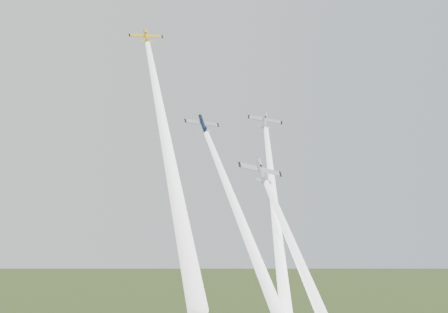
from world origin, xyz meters
TOP-DOWN VIEW (x-y plane):
  - plane_yellow at (-12.95, 3.79)m, footprint 7.07×6.15m
  - smoke_trail_yellow at (-14.89, -21.23)m, footprint 5.95×47.24m
  - plane_navy at (-3.08, -2.44)m, footprint 7.17×5.77m
  - smoke_trail_navy at (-2.65, -28.88)m, footprint 3.11×49.92m
  - plane_silver_right at (11.22, 0.31)m, footprint 9.30×7.65m
  - smoke_trail_silver_right at (2.18, -25.02)m, footprint 19.23×48.62m
  - plane_silver_low at (4.54, -12.67)m, footprint 9.49×7.03m
  - smoke_trail_silver_low at (3.66, -34.53)m, footprint 3.94×40.84m

SIDE VIEW (x-z plane):
  - smoke_trail_silver_low at x=3.66m, z-range 47.79..87.52m
  - smoke_trail_navy at x=-2.65m, z-range 48.62..97.21m
  - smoke_trail_silver_right at x=2.18m, z-range 49.76..99.23m
  - plane_silver_low at x=4.54m, z-range 84.93..92.94m
  - smoke_trail_yellow at x=-14.89m, z-range 69.37..115.35m
  - plane_navy at x=-3.08m, z-range 95.63..101.61m
  - plane_silver_right at x=11.22m, z-range 97.17..104.10m
  - plane_yellow at x=-12.95m, z-range 113.84..119.66m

